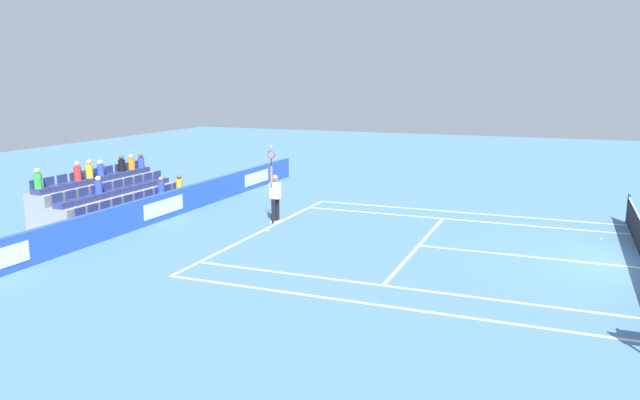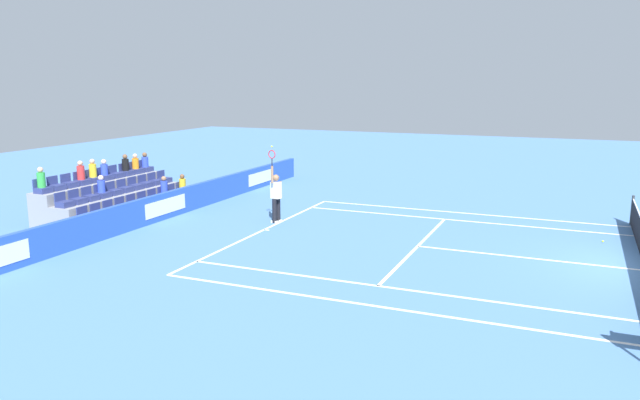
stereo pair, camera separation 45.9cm
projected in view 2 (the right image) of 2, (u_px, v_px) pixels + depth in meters
name	position (u px, v px, depth m)	size (l,w,h in m)	color
line_baseline	(264.00, 230.00, 21.38)	(10.97, 0.10, 0.01)	white
line_service	(418.00, 246.00, 19.27)	(8.23, 0.10, 0.01)	white
line_centre_service	(524.00, 257.00, 18.04)	(0.10, 6.40, 0.01)	white
line_singles_sideline_left	(395.00, 288.00, 15.38)	(0.10, 11.89, 0.01)	white
line_singles_sideline_right	(457.00, 220.00, 22.81)	(0.10, 11.89, 0.01)	white
line_doubles_sideline_left	(379.00, 306.00, 14.15)	(0.10, 11.89, 0.01)	white
line_doubles_sideline_right	(463.00, 213.00, 24.05)	(0.10, 11.89, 0.01)	white
line_centre_mark	(267.00, 230.00, 21.34)	(0.10, 0.20, 0.01)	white
sponsor_barrier	(164.00, 206.00, 22.92)	(22.35, 0.22, 1.00)	blue
tennis_player	(276.00, 196.00, 22.31)	(0.52, 0.39, 2.85)	black
stadium_stand	(115.00, 200.00, 23.81)	(6.20, 2.85, 2.18)	gray
loose_tennis_ball	(603.00, 241.00, 19.74)	(0.07, 0.07, 0.07)	#D1E533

